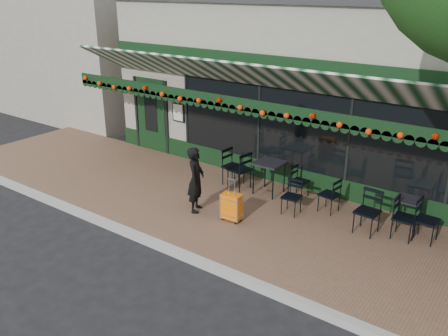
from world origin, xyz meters
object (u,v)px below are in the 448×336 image
Objects in this scene: cafe_table_b at (269,165)px; chair_a_front at (367,212)px; chair_a_left at (329,195)px; chair_solo at (233,167)px; chair_b_left at (239,170)px; suitcase at (231,207)px; chair_a_extra at (405,218)px; chair_b_right at (300,182)px; chair_b_front at (292,197)px; woman at (196,180)px; chair_a_right at (427,221)px; cafe_table_a at (409,202)px.

chair_a_front is (2.64, -0.54, -0.26)m from cafe_table_b.
chair_solo reaches higher than chair_a_left.
suitcase is at bearing 37.95° from chair_b_left.
chair_b_left is (-4.08, 0.16, 0.05)m from chair_a_extra.
chair_b_front is (0.27, -0.92, 0.01)m from chair_b_right.
cafe_table_b is 0.82m from chair_b_right.
chair_a_left is at bearing -79.68° from woman.
chair_a_left is 0.86m from chair_b_front.
chair_b_right is at bearing 77.08° from chair_a_extra.
chair_a_front is at bearing 112.20° from chair_a_right.
chair_b_left reaches higher than chair_b_right.
chair_a_left is 1.06× the size of chair_b_right.
suitcase is 1.20× the size of cafe_table_b.
chair_solo reaches higher than chair_b_front.
chair_b_right is at bearing 179.21° from cafe_table_a.
chair_a_front is (3.47, 1.23, -0.29)m from woman.
woman is 2.99m from chair_a_left.
cafe_table_a is at bearing 17.24° from chair_b_front.
chair_solo is at bearing -176.77° from cafe_table_b.
chair_b_front is (-0.64, -0.58, -0.01)m from chair_a_left.
chair_b_left reaches higher than chair_a_extra.
chair_b_left is at bearing 177.31° from chair_a_front.
chair_a_left is 2.10m from chair_a_right.
cafe_table_b is 0.87× the size of chair_a_front.
woman is 4.41m from chair_a_extra.
suitcase is 2.23m from chair_a_left.
suitcase reaches higher than cafe_table_b.
chair_b_left is (-4.46, 0.00, 0.05)m from chair_a_right.
cafe_table_a is 0.81× the size of chair_b_front.
chair_b_right is 0.82× the size of chair_solo.
chair_solo reaches higher than chair_a_front.
suitcase reaches higher than chair_solo.
cafe_table_b is at bearing -49.48° from woman.
suitcase is at bearing -133.86° from chair_b_front.
woman is at bearing -153.73° from cafe_table_a.
chair_a_extra is at bearing 19.14° from suitcase.
chair_b_front is 2.07m from chair_solo.
chair_a_extra reaches higher than chair_b_front.
cafe_table_a is 0.72× the size of chair_a_extra.
cafe_table_b reaches higher than chair_b_front.
suitcase is at bearing -35.21° from chair_a_left.
chair_a_right is (3.71, -0.17, -0.29)m from cafe_table_b.
cafe_table_b is (-3.22, -0.23, 0.16)m from cafe_table_a.
chair_solo is (-0.18, 1.72, -0.28)m from woman.
chair_a_right is at bearing 5.88° from chair_b_front.
chair_a_right is 0.95× the size of chair_a_front.
chair_b_left is 1.28× the size of chair_b_right.
chair_a_right reaches higher than chair_a_extra.
chair_b_right is at bearing -61.31° from woman.
chair_a_extra reaches higher than chair_a_left.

